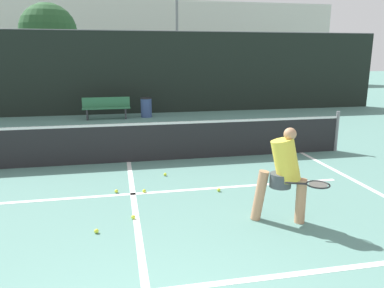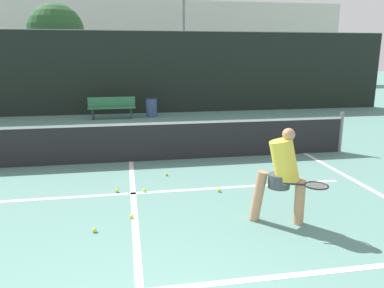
{
  "view_description": "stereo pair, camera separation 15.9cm",
  "coord_description": "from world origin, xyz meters",
  "px_view_note": "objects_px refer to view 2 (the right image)",
  "views": [
    {
      "loc": [
        -0.22,
        -2.26,
        2.53
      ],
      "look_at": [
        1.09,
        4.19,
        0.95
      ],
      "focal_mm": 35.0,
      "sensor_mm": 36.0,
      "label": 1
    },
    {
      "loc": [
        -0.06,
        -2.29,
        2.53
      ],
      "look_at": [
        1.09,
        4.19,
        0.95
      ],
      "focal_mm": 35.0,
      "sensor_mm": 36.0,
      "label": 2
    }
  ],
  "objects_px": {
    "courtside_bench": "(112,107)",
    "parked_car": "(111,93)",
    "player_practicing": "(282,173)",
    "trash_bin": "(152,107)"
  },
  "relations": [
    {
      "from": "player_practicing",
      "to": "trash_bin",
      "type": "xyz_separation_m",
      "value": [
        -1.24,
        10.41,
        -0.39
      ]
    },
    {
      "from": "courtside_bench",
      "to": "parked_car",
      "type": "xyz_separation_m",
      "value": [
        -0.15,
        3.76,
        0.17
      ]
    },
    {
      "from": "parked_car",
      "to": "trash_bin",
      "type": "bearing_deg",
      "value": -64.19
    },
    {
      "from": "trash_bin",
      "to": "parked_car",
      "type": "relative_size",
      "value": 0.18
    },
    {
      "from": "trash_bin",
      "to": "parked_car",
      "type": "height_order",
      "value": "parked_car"
    },
    {
      "from": "parked_car",
      "to": "player_practicing",
      "type": "bearing_deg",
      "value": -77.97
    },
    {
      "from": "courtside_bench",
      "to": "trash_bin",
      "type": "height_order",
      "value": "courtside_bench"
    },
    {
      "from": "player_practicing",
      "to": "courtside_bench",
      "type": "xyz_separation_m",
      "value": [
        -2.84,
        10.28,
        -0.32
      ]
    },
    {
      "from": "courtside_bench",
      "to": "parked_car",
      "type": "relative_size",
      "value": 0.41
    },
    {
      "from": "player_practicing",
      "to": "trash_bin",
      "type": "distance_m",
      "value": 10.49
    }
  ]
}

